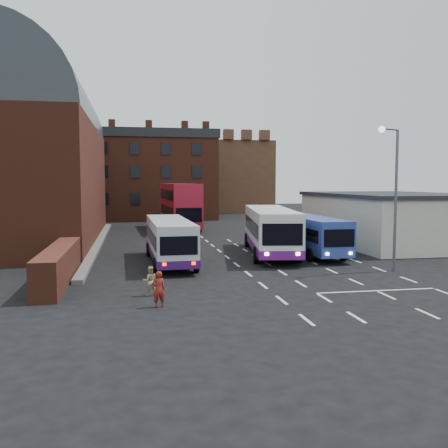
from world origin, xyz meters
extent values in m
plane|color=black|center=(0.00, 0.00, 0.00)|extent=(180.00, 180.00, 0.00)
cube|color=#602B1E|center=(-15.50, 21.00, 5.00)|extent=(12.00, 28.00, 10.00)
cylinder|color=#1E2328|center=(-15.50, 21.00, 10.00)|extent=(12.00, 26.00, 12.00)
cube|color=#602B1E|center=(-10.20, 2.00, 0.90)|extent=(1.20, 10.00, 1.80)
cube|color=beige|center=(15.00, 14.00, 2.00)|extent=(10.00, 16.00, 4.00)
cube|color=#282B30|center=(15.00, 14.00, 4.10)|extent=(10.40, 16.40, 0.30)
cube|color=brown|center=(-6.00, 46.00, 5.50)|extent=(22.00, 10.00, 11.00)
cube|color=brown|center=(6.00, 66.00, 6.00)|extent=(22.00, 22.00, 12.00)
cube|color=silver|center=(-4.10, 6.98, 1.63)|extent=(2.58, 10.28, 2.33)
cube|color=black|center=(-4.10, 6.98, 1.77)|extent=(2.61, 9.09, 0.84)
cylinder|color=black|center=(-5.34, 10.20, 0.47)|extent=(0.28, 0.94, 0.93)
cylinder|color=black|center=(-5.17, 3.32, 0.47)|extent=(0.28, 0.94, 0.93)
cylinder|color=black|center=(-3.01, 10.26, 0.47)|extent=(0.28, 0.94, 0.93)
cylinder|color=black|center=(-2.84, 3.38, 0.47)|extent=(0.28, 0.94, 0.93)
cube|color=silver|center=(3.26, 9.43, 1.92)|extent=(4.57, 12.32, 2.74)
cube|color=black|center=(3.26, 9.43, 2.08)|extent=(4.44, 11.14, 0.99)
cylinder|color=black|center=(4.01, 5.44, 0.55)|extent=(0.47, 1.13, 1.09)
cylinder|color=black|center=(5.27, 13.44, 0.55)|extent=(0.47, 1.13, 1.09)
cylinder|color=black|center=(1.31, 5.86, 0.55)|extent=(0.47, 1.13, 1.09)
cylinder|color=black|center=(2.57, 13.86, 0.55)|extent=(0.47, 1.13, 1.09)
cube|color=#2D4298|center=(6.00, 9.01, 1.60)|extent=(2.52, 10.08, 2.28)
cube|color=black|center=(6.00, 9.01, 1.73)|extent=(2.55, 8.88, 0.82)
cylinder|color=black|center=(7.22, 5.84, 0.46)|extent=(0.28, 0.92, 0.91)
cylinder|color=black|center=(7.05, 12.59, 0.46)|extent=(0.28, 0.92, 0.91)
cylinder|color=black|center=(4.94, 5.79, 0.46)|extent=(0.28, 0.92, 0.91)
cylinder|color=black|center=(4.78, 12.53, 0.46)|extent=(0.28, 0.92, 0.91)
cube|color=#B7182F|center=(-1.41, 28.63, 2.78)|extent=(3.43, 12.59, 4.42)
cube|color=black|center=(-1.41, 28.63, 2.15)|extent=(3.43, 11.40, 1.02)
cylinder|color=black|center=(0.19, 24.74, 0.57)|extent=(0.37, 1.15, 1.13)
cylinder|color=black|center=(-0.21, 33.12, 0.57)|extent=(0.37, 1.15, 1.13)
cylinder|color=black|center=(-2.64, 24.60, 0.57)|extent=(0.37, 1.15, 1.13)
cylinder|color=black|center=(-3.04, 32.98, 0.57)|extent=(0.37, 1.15, 1.13)
cylinder|color=#50545C|center=(8.60, 1.81, 4.07)|extent=(0.16, 0.16, 8.15)
cylinder|color=#50545C|center=(7.95, 1.52, 8.15)|extent=(1.34, 0.68, 0.10)
sphere|color=#FFF2CC|center=(7.30, 1.22, 8.09)|extent=(0.37, 0.37, 0.37)
imported|color=maroon|center=(-5.38, -4.23, 0.76)|extent=(0.60, 0.44, 1.52)
imported|color=tan|center=(-5.66, -2.05, 0.68)|extent=(0.71, 0.58, 1.36)
camera|label=1|loc=(-6.40, -24.74, 5.20)|focal=40.00mm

